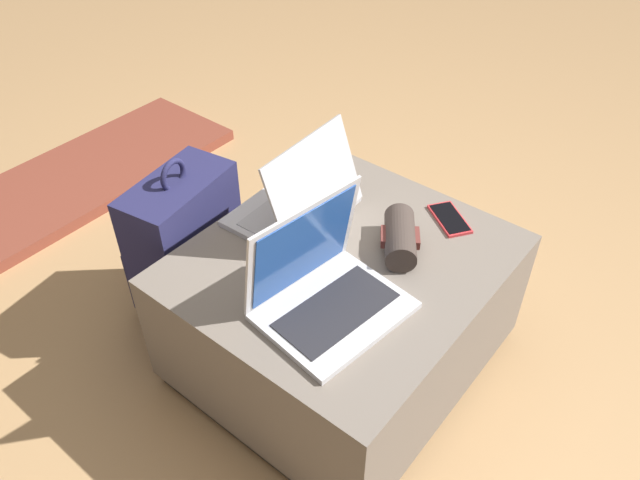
# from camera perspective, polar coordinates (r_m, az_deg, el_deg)

# --- Properties ---
(ground_plane) EXTENTS (14.00, 14.00, 0.00)m
(ground_plane) POSITION_cam_1_polar(r_m,az_deg,el_deg) (1.93, 1.85, -10.84)
(ground_plane) COLOR tan
(ottoman) EXTENTS (0.81, 0.73, 0.42)m
(ottoman) POSITION_cam_1_polar(r_m,az_deg,el_deg) (1.77, 1.99, -6.59)
(ottoman) COLOR #3D3832
(ottoman) RESTS_ON ground_plane
(laptop_near) EXTENTS (0.36, 0.30, 0.27)m
(laptop_near) POSITION_cam_1_polar(r_m,az_deg,el_deg) (1.46, 0.33, -4.47)
(laptop_near) COLOR silver
(laptop_near) RESTS_ON ottoman
(laptop_far) EXTENTS (0.34, 0.27, 0.26)m
(laptop_far) POSITION_cam_1_polar(r_m,az_deg,el_deg) (1.72, -1.92, 3.52)
(laptop_far) COLOR #B7B7BC
(laptop_far) RESTS_ON ottoman
(cell_phone) EXTENTS (0.14, 0.16, 0.01)m
(cell_phone) POSITION_cam_1_polar(r_m,az_deg,el_deg) (1.77, 11.77, 1.91)
(cell_phone) COLOR red
(cell_phone) RESTS_ON ottoman
(backpack) EXTENTS (0.37, 0.27, 0.57)m
(backpack) POSITION_cam_1_polar(r_m,az_deg,el_deg) (1.96, -12.30, -0.90)
(backpack) COLOR #23234C
(backpack) RESTS_ON ground_plane
(wrist_brace) EXTENTS (0.20, 0.17, 0.08)m
(wrist_brace) POSITION_cam_1_polar(r_m,az_deg,el_deg) (1.63, 7.33, 0.25)
(wrist_brace) COLOR #3D332D
(wrist_brace) RESTS_ON ottoman
(fireplace_hearth) EXTENTS (1.40, 0.50, 0.04)m
(fireplace_hearth) POSITION_cam_1_polar(r_m,az_deg,el_deg) (2.75, -22.03, 4.74)
(fireplace_hearth) COLOR brown
(fireplace_hearth) RESTS_ON ground_plane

